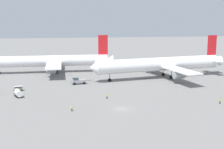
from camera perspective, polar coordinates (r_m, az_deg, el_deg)
ground_plane at (r=85.95m, az=1.84°, el=-6.34°), size 600.00×600.00×0.00m
airliner_at_gate_left at (r=142.76m, az=-11.48°, el=2.44°), size 59.33×39.75×16.84m
airliner_being_pushed at (r=129.05m, az=8.95°, el=1.88°), size 59.72×43.90×17.23m
pushback_tug at (r=117.47m, az=-6.26°, el=-1.18°), size 8.49×3.51×2.81m
gse_baggage_cart_near_cluster at (r=110.55m, az=-16.88°, el=-2.50°), size 2.99×2.09×1.71m
gse_fuel_bowser_stubby at (r=102.53m, az=-16.97°, el=-3.24°), size 3.44×5.25×2.40m
ground_crew_ramp_agent_by_cones at (r=84.20m, az=-7.42°, el=-6.22°), size 0.36×0.36×1.55m
ground_crew_marshaller_foreground at (r=96.04m, az=-0.95°, el=-3.98°), size 0.36×0.50×1.64m
ground_crew_wing_walker_right at (r=95.71m, az=19.30°, el=-4.60°), size 0.36×0.50×1.76m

